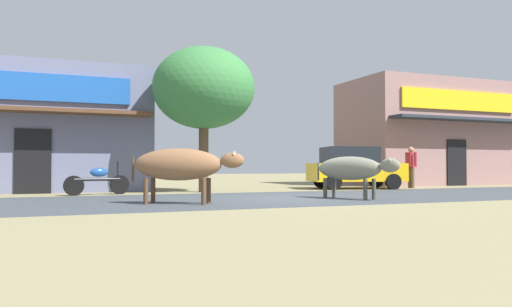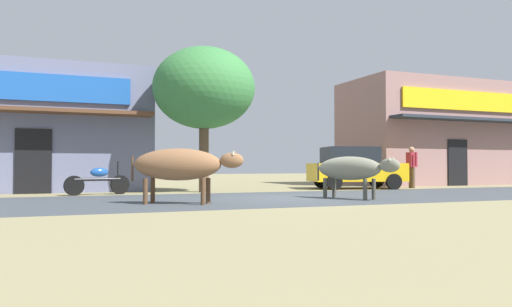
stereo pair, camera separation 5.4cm
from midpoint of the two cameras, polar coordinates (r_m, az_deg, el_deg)
The scene contains 10 objects.
ground at distance 13.84m, azimuth 3.83°, elevation -5.18°, with size 80.00×80.00×0.00m, color #8D835B.
asphalt_road at distance 13.84m, azimuth 3.83°, elevation -5.17°, with size 72.00×5.95×0.00m, color #3F454C.
storefront_left_cafe at distance 19.53m, azimuth -25.39°, elevation 2.57°, with size 8.69×5.19×4.43m.
storefront_right_club at distance 25.79m, azimuth 19.51°, elevation 2.19°, with size 8.17×5.19×4.99m.
roadside_tree at distance 17.06m, azimuth -5.99°, elevation 7.54°, with size 3.52×3.52×4.99m.
parked_hatchback_car at distance 19.60m, azimuth 11.48°, elevation -1.60°, with size 3.89×2.41×1.64m.
parked_motorcycle at distance 15.91m, azimuth -17.80°, elevation -2.94°, with size 1.98×0.55×1.05m.
cow_near_brown at distance 11.67m, azimuth -8.76°, elevation -1.32°, with size 2.55×1.74×1.31m.
cow_far_dark at distance 13.51m, azimuth 11.17°, elevation -1.76°, with size 1.45×2.45×1.16m.
pedestrian_by_shop at distance 20.80m, azimuth 17.78°, elevation -1.15°, with size 0.45×0.61×1.68m.
Camera 2 is at (-5.87, -12.50, 0.90)m, focal length 34.28 mm.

